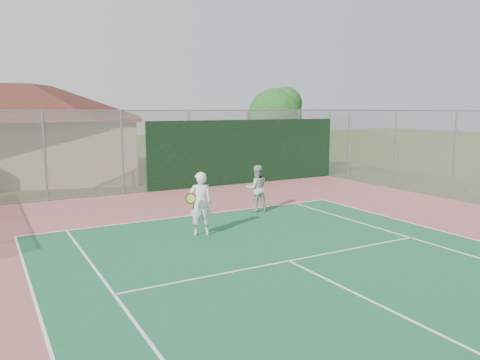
% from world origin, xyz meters
% --- Properties ---
extents(back_fence, '(20.08, 0.11, 3.53)m').
position_xyz_m(back_fence, '(2.11, 16.98, 1.67)').
color(back_fence, gray).
rests_on(back_fence, ground).
extents(side_fence_right, '(0.08, 9.00, 3.50)m').
position_xyz_m(side_fence_right, '(10.00, 12.50, 1.75)').
color(side_fence_right, gray).
rests_on(side_fence_right, ground).
extents(clubhouse, '(15.05, 12.01, 5.68)m').
position_xyz_m(clubhouse, '(-4.51, 24.22, 2.89)').
color(clubhouse, tan).
rests_on(clubhouse, ground).
extents(tree, '(3.39, 3.21, 4.73)m').
position_xyz_m(tree, '(7.78, 18.70, 3.11)').
color(tree, '#372614').
rests_on(tree, ground).
extents(player_white_front, '(0.97, 0.72, 1.81)m').
position_xyz_m(player_white_front, '(-0.86, 9.52, 0.91)').
color(player_white_front, silver).
rests_on(player_white_front, ground).
extents(player_grey_back, '(0.90, 0.77, 1.62)m').
position_xyz_m(player_grey_back, '(2.15, 11.42, 0.81)').
color(player_grey_back, '#AAACAF').
rests_on(player_grey_back, ground).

